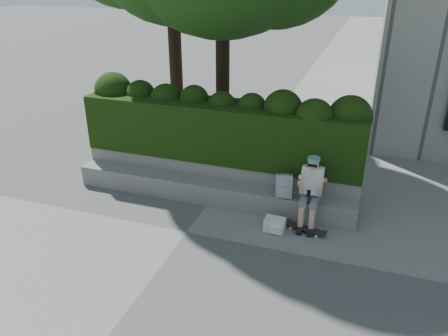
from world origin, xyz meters
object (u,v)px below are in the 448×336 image
at_px(backpack_plaid, 284,186).
at_px(backpack_ground, 275,224).
at_px(skateboard, 305,228).
at_px(person, 311,189).

xyz_separation_m(backpack_plaid, backpack_ground, (-0.03, -0.54, -0.55)).
distance_m(skateboard, backpack_plaid, 0.90).
relative_size(person, backpack_plaid, 3.04).
bearing_deg(backpack_ground, skateboard, 16.66).
relative_size(person, backpack_ground, 3.65).
bearing_deg(person, backpack_ground, -140.57).
bearing_deg(person, skateboard, -90.92).
height_order(skateboard, backpack_ground, backpack_ground).
xyz_separation_m(person, backpack_ground, (-0.56, -0.46, -0.63)).
xyz_separation_m(person, backpack_plaid, (-0.53, 0.08, -0.08)).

